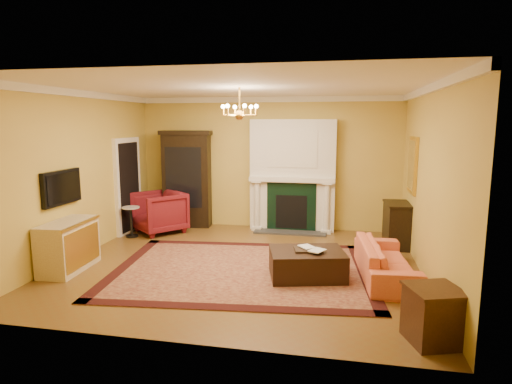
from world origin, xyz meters
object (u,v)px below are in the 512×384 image
(pedestal_table, at_px, (131,220))
(end_table, at_px, (433,317))
(china_cabinet, at_px, (187,181))
(console_table, at_px, (397,226))
(leather_ottoman, at_px, (307,264))
(wingback_armchair, at_px, (159,210))
(commode, at_px, (68,246))
(coral_sofa, at_px, (386,255))

(pedestal_table, height_order, end_table, pedestal_table)
(china_cabinet, height_order, console_table, china_cabinet)
(pedestal_table, height_order, leather_ottoman, pedestal_table)
(wingback_armchair, height_order, pedestal_table, wingback_armchair)
(china_cabinet, distance_m, leather_ottoman, 4.30)
(pedestal_table, xyz_separation_m, end_table, (5.42, -3.46, -0.08))
(end_table, height_order, console_table, console_table)
(wingback_armchair, bearing_deg, commode, -59.36)
(coral_sofa, bearing_deg, china_cabinet, 52.78)
(end_table, bearing_deg, pedestal_table, 147.44)
(console_table, bearing_deg, china_cabinet, 165.56)
(leather_ottoman, bearing_deg, coral_sofa, -2.92)
(wingback_armchair, relative_size, leather_ottoman, 0.88)
(pedestal_table, height_order, commode, commode)
(wingback_armchair, bearing_deg, coral_sofa, 17.64)
(commode, height_order, coral_sofa, commode)
(wingback_armchair, xyz_separation_m, leather_ottoman, (3.46, -2.20, -0.27))
(china_cabinet, height_order, end_table, china_cabinet)
(wingback_armchair, bearing_deg, console_table, 38.84)
(wingback_armchair, relative_size, pedestal_table, 1.53)
(coral_sofa, xyz_separation_m, end_table, (0.32, -1.98, -0.07))
(leather_ottoman, bearing_deg, wingback_armchair, 134.04)
(wingback_armchair, height_order, console_table, wingback_armchair)
(pedestal_table, distance_m, end_table, 6.43)
(pedestal_table, relative_size, commode, 0.59)
(end_table, bearing_deg, console_table, 89.10)
(china_cabinet, bearing_deg, end_table, -52.09)
(leather_ottoman, bearing_deg, china_cabinet, 122.69)
(end_table, relative_size, leather_ottoman, 0.53)
(china_cabinet, height_order, coral_sofa, china_cabinet)
(wingback_armchair, bearing_deg, end_table, 2.15)
(coral_sofa, bearing_deg, commode, 92.09)
(china_cabinet, height_order, leather_ottoman, china_cabinet)
(pedestal_table, xyz_separation_m, console_table, (5.48, 0.34, 0.04))
(china_cabinet, bearing_deg, commode, -111.12)
(china_cabinet, xyz_separation_m, pedestal_table, (-0.83, -1.21, -0.69))
(console_table, bearing_deg, leather_ottoman, -131.77)
(pedestal_table, relative_size, coral_sofa, 0.34)
(commode, relative_size, coral_sofa, 0.58)
(pedestal_table, distance_m, console_table, 5.49)
(china_cabinet, xyz_separation_m, leather_ottoman, (3.05, -2.92, -0.85))
(coral_sofa, relative_size, end_table, 3.19)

